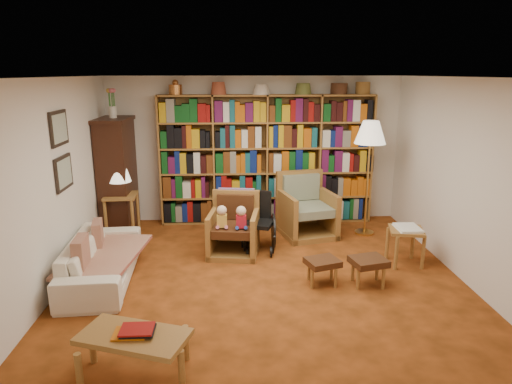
{
  "coord_description": "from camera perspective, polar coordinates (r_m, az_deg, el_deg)",
  "views": [
    {
      "loc": [
        -0.39,
        -5.33,
        2.55
      ],
      "look_at": [
        -0.08,
        0.6,
        0.99
      ],
      "focal_mm": 32.0,
      "sensor_mm": 36.0,
      "label": 1
    }
  ],
  "objects": [
    {
      "name": "floor",
      "position": [
        5.93,
        1.06,
        -10.79
      ],
      "size": [
        5.0,
        5.0,
        0.0
      ],
      "primitive_type": "plane",
      "color": "#9F4718",
      "rests_on": "ground"
    },
    {
      "name": "footstool_b",
      "position": [
        5.82,
        13.89,
        -8.64
      ],
      "size": [
        0.48,
        0.44,
        0.35
      ],
      "color": "#462512",
      "rests_on": "floor"
    },
    {
      "name": "framed_pictures",
      "position": [
        6.08,
        -23.16,
        4.77
      ],
      "size": [
        0.03,
        0.52,
        0.97
      ],
      "color": "black",
      "rests_on": "wall_left"
    },
    {
      "name": "wall_front",
      "position": [
        3.14,
        4.45,
        -9.8
      ],
      "size": [
        5.0,
        0.0,
        5.0
      ],
      "primitive_type": "plane",
      "rotation": [
        -1.57,
        0.0,
        0.0
      ],
      "color": "white",
      "rests_on": "floor"
    },
    {
      "name": "sofa_throw",
      "position": [
        6.1,
        -18.27,
        -7.72
      ],
      "size": [
        0.94,
        1.54,
        0.04
      ],
      "primitive_type": "cube",
      "rotation": [
        0.0,
        0.0,
        -0.12
      ],
      "color": "beige",
      "rests_on": "sofa"
    },
    {
      "name": "sofa",
      "position": [
        6.12,
        -18.7,
        -7.95
      ],
      "size": [
        1.91,
        0.84,
        0.55
      ],
      "primitive_type": "imported",
      "rotation": [
        0.0,
        0.0,
        1.63
      ],
      "color": "silver",
      "rests_on": "floor"
    },
    {
      "name": "table_lamp",
      "position": [
        7.39,
        -16.75,
        2.17
      ],
      "size": [
        0.36,
        0.36,
        0.49
      ],
      "color": "gold",
      "rests_on": "side_table_lamp"
    },
    {
      "name": "wall_back",
      "position": [
        7.95,
        -0.18,
        5.3
      ],
      "size": [
        5.0,
        0.0,
        5.0
      ],
      "primitive_type": "plane",
      "rotation": [
        1.57,
        0.0,
        0.0
      ],
      "color": "white",
      "rests_on": "floor"
    },
    {
      "name": "armchair_leather",
      "position": [
        6.66,
        -2.84,
        -4.48
      ],
      "size": [
        0.8,
        0.83,
        0.89
      ],
      "color": "#9E6C31",
      "rests_on": "floor"
    },
    {
      "name": "cushion_left",
      "position": [
        6.41,
        -19.14,
        -5.26
      ],
      "size": [
        0.18,
        0.37,
        0.36
      ],
      "primitive_type": "cube",
      "rotation": [
        0.0,
        0.0,
        0.19
      ],
      "color": "maroon",
      "rests_on": "sofa"
    },
    {
      "name": "bookshelf",
      "position": [
        7.81,
        1.35,
        4.53
      ],
      "size": [
        3.6,
        0.3,
        2.42
      ],
      "color": "#9E6C31",
      "rests_on": "floor"
    },
    {
      "name": "side_table_papers",
      "position": [
        6.53,
        18.23,
        -5.13
      ],
      "size": [
        0.52,
        0.52,
        0.54
      ],
      "color": "#9E6C31",
      "rests_on": "floor"
    },
    {
      "name": "ceiling",
      "position": [
        5.35,
        1.19,
        14.16
      ],
      "size": [
        5.0,
        5.0,
        0.0
      ],
      "primitive_type": "plane",
      "rotation": [
        3.14,
        0.0,
        0.0
      ],
      "color": "white",
      "rests_on": "wall_back"
    },
    {
      "name": "side_table_lamp",
      "position": [
        7.51,
        -16.48,
        -1.51
      ],
      "size": [
        0.51,
        0.51,
        0.69
      ],
      "color": "#9E6C31",
      "rests_on": "floor"
    },
    {
      "name": "cushion_right",
      "position": [
        5.79,
        -21.0,
        -7.61
      ],
      "size": [
        0.15,
        0.4,
        0.39
      ],
      "primitive_type": "cube",
      "rotation": [
        0.0,
        0.0,
        0.08
      ],
      "color": "maroon",
      "rests_on": "sofa"
    },
    {
      "name": "footstool_a",
      "position": [
        5.75,
        8.31,
        -8.88
      ],
      "size": [
        0.47,
        0.43,
        0.33
      ],
      "color": "#462512",
      "rests_on": "floor"
    },
    {
      "name": "armchair_sage",
      "position": [
        7.45,
        6.29,
        -2.33
      ],
      "size": [
        0.99,
        1.0,
        1.0
      ],
      "color": "#9E6C31",
      "rests_on": "floor"
    },
    {
      "name": "curio_cabinet",
      "position": [
        7.73,
        -16.93,
        2.15
      ],
      "size": [
        0.5,
        0.95,
        2.4
      ],
      "color": "black",
      "rests_on": "floor"
    },
    {
      "name": "coffee_table",
      "position": [
        4.23,
        -15.03,
        -17.36
      ],
      "size": [
        1.03,
        0.74,
        0.44
      ],
      "color": "#9E6C31",
      "rests_on": "floor"
    },
    {
      "name": "wall_right",
      "position": [
        6.21,
        24.82,
        1.23
      ],
      "size": [
        0.0,
        5.0,
        5.0
      ],
      "primitive_type": "plane",
      "rotation": [
        1.57,
        0.0,
        -1.57
      ],
      "color": "white",
      "rests_on": "floor"
    },
    {
      "name": "floor_lamp",
      "position": [
        7.33,
        14.08,
        6.67
      ],
      "size": [
        0.49,
        0.49,
        1.83
      ],
      "color": "gold",
      "rests_on": "floor"
    },
    {
      "name": "wall_left",
      "position": [
        5.88,
        -23.96,
        0.64
      ],
      "size": [
        0.0,
        5.0,
        5.0
      ],
      "primitive_type": "plane",
      "rotation": [
        1.57,
        0.0,
        1.57
      ],
      "color": "white",
      "rests_on": "floor"
    },
    {
      "name": "wheelchair",
      "position": [
        6.75,
        0.23,
        -3.92
      ],
      "size": [
        0.54,
        0.69,
        0.87
      ],
      "color": "black",
      "rests_on": "floor"
    }
  ]
}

